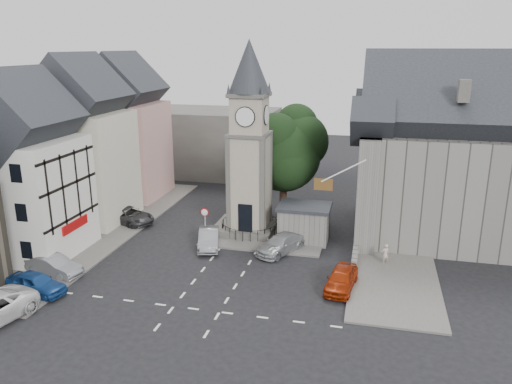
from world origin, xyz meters
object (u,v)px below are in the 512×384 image
(stone_shelter, at_px, (304,223))
(pedestrian, at_px, (385,254))
(car_east_red, at_px, (341,279))
(car_west_blue, at_px, (36,283))
(clock_tower, at_px, (250,141))

(stone_shelter, xyz_separation_m, pedestrian, (6.58, -3.41, -0.74))
(car_east_red, height_order, pedestrian, pedestrian)
(car_west_blue, height_order, pedestrian, pedestrian)
(stone_shelter, height_order, pedestrian, stone_shelter)
(stone_shelter, distance_m, pedestrian, 7.45)
(clock_tower, xyz_separation_m, pedestrian, (11.38, -3.90, -7.32))
(stone_shelter, bearing_deg, clock_tower, 174.16)
(car_west_blue, bearing_deg, car_east_red, -64.92)
(clock_tower, xyz_separation_m, stone_shelter, (4.80, -0.49, -6.57))
(car_west_blue, xyz_separation_m, pedestrian, (22.31, 10.09, 0.08))
(car_east_red, bearing_deg, car_west_blue, -156.92)
(pedestrian, bearing_deg, car_west_blue, -6.63)
(clock_tower, xyz_separation_m, car_west_blue, (-10.93, -13.99, -7.40))
(car_west_blue, xyz_separation_m, car_east_red, (19.43, 5.34, 0.01))
(pedestrian, bearing_deg, stone_shelter, -58.36)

